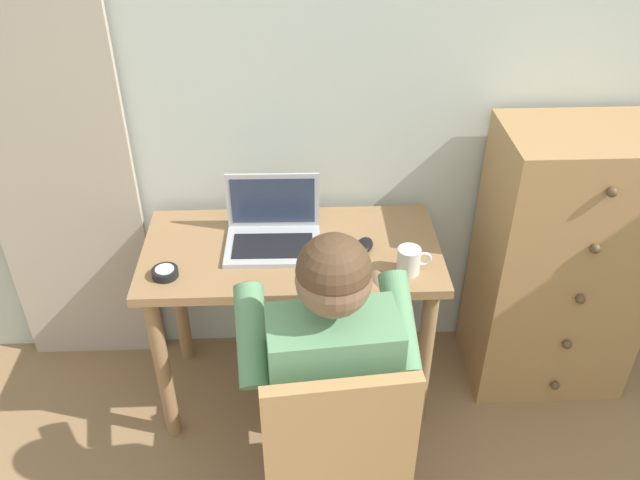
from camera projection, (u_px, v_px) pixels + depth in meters
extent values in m
cube|color=silver|center=(432.00, 73.00, 2.38)|extent=(4.80, 0.05, 2.50)
cube|color=#BCAD99|center=(46.00, 130.00, 2.37)|extent=(0.57, 0.03, 2.17)
cube|color=#9E754C|center=(291.00, 251.00, 2.39)|extent=(1.08, 0.54, 0.03)
cylinder|color=#9E754C|center=(163.00, 369.00, 2.41)|extent=(0.06, 0.06, 0.70)
cylinder|color=#9E754C|center=(424.00, 362.00, 2.44)|extent=(0.06, 0.06, 0.70)
cylinder|color=#9E754C|center=(179.00, 295.00, 2.76)|extent=(0.06, 0.06, 0.70)
cylinder|color=#9E754C|center=(407.00, 289.00, 2.79)|extent=(0.06, 0.06, 0.70)
cube|color=tan|center=(560.00, 263.00, 2.57)|extent=(0.61, 0.40, 1.13)
sphere|color=brown|center=(555.00, 385.00, 2.65)|extent=(0.04, 0.04, 0.04)
sphere|color=brown|center=(567.00, 345.00, 2.53)|extent=(0.04, 0.04, 0.04)
sphere|color=brown|center=(580.00, 299.00, 2.40)|extent=(0.04, 0.04, 0.04)
sphere|color=brown|center=(595.00, 249.00, 2.27)|extent=(0.04, 0.04, 0.04)
sphere|color=brown|center=(612.00, 192.00, 2.14)|extent=(0.04, 0.04, 0.04)
cube|color=brown|center=(331.00, 440.00, 2.04)|extent=(0.45, 0.44, 0.05)
cube|color=tan|center=(341.00, 438.00, 1.76)|extent=(0.42, 0.08, 0.42)
cylinder|color=tan|center=(371.00, 441.00, 2.32)|extent=(0.04, 0.04, 0.41)
cylinder|color=tan|center=(275.00, 451.00, 2.28)|extent=(0.04, 0.04, 0.41)
cylinder|color=#33384C|center=(348.00, 375.00, 2.20)|extent=(0.18, 0.41, 0.14)
cylinder|color=#33384C|center=(295.00, 381.00, 2.18)|extent=(0.18, 0.41, 0.14)
cylinder|color=#33384C|center=(338.00, 381.00, 2.50)|extent=(0.11, 0.11, 0.48)
cylinder|color=#33384C|center=(291.00, 386.00, 2.48)|extent=(0.11, 0.11, 0.48)
cube|color=#609366|center=(333.00, 381.00, 1.87)|extent=(0.38, 0.23, 0.46)
cylinder|color=#609366|center=(400.00, 322.00, 1.96)|extent=(0.12, 0.30, 0.25)
cylinder|color=#609366|center=(252.00, 335.00, 1.91)|extent=(0.12, 0.30, 0.25)
cylinder|color=#846047|center=(383.00, 306.00, 2.18)|extent=(0.09, 0.27, 0.11)
cylinder|color=#846047|center=(251.00, 317.00, 2.13)|extent=(0.09, 0.27, 0.11)
sphere|color=#846047|center=(334.00, 280.00, 1.68)|extent=(0.20, 0.20, 0.20)
sphere|color=#513823|center=(334.00, 270.00, 1.66)|extent=(0.20, 0.20, 0.20)
cube|color=#B7BABF|center=(273.00, 246.00, 2.37)|extent=(0.34, 0.25, 0.02)
cube|color=black|center=(273.00, 246.00, 2.36)|extent=(0.29, 0.16, 0.00)
cube|color=#B7BABF|center=(273.00, 200.00, 2.41)|extent=(0.34, 0.02, 0.22)
cube|color=#2D3851|center=(273.00, 201.00, 2.40)|extent=(0.31, 0.01, 0.18)
ellipsoid|color=black|center=(364.00, 245.00, 2.36)|extent=(0.09, 0.11, 0.03)
cylinder|color=black|center=(165.00, 273.00, 2.24)|extent=(0.09, 0.09, 0.03)
cylinder|color=silver|center=(164.00, 269.00, 2.23)|extent=(0.06, 0.06, 0.00)
cylinder|color=silver|center=(409.00, 261.00, 2.24)|extent=(0.08, 0.08, 0.09)
torus|color=silver|center=(424.00, 259.00, 2.24)|extent=(0.06, 0.01, 0.06)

